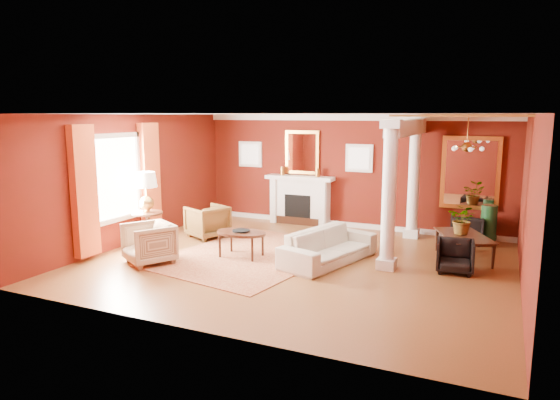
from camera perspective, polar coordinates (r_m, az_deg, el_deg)
The scene contains 27 objects.
ground at distance 9.96m, azimuth 2.00°, elevation -7.11°, with size 8.00×8.00×0.00m, color brown.
room_shell at distance 9.57m, azimuth 2.08°, elevation 4.52°, with size 8.04×7.04×2.92m.
fireplace at distance 13.29m, azimuth 2.27°, elevation 0.02°, with size 1.85×0.42×1.29m.
overmantel_mirror at distance 13.26m, azimuth 2.53°, elevation 5.46°, with size 0.95×0.07×1.15m.
flank_window_left at distance 13.93m, azimuth -3.41°, elevation 5.25°, with size 0.70×0.07×0.70m.
flank_window_right at distance 12.79m, azimuth 9.03°, elevation 4.74°, with size 0.70×0.07×0.70m.
left_window at distance 11.23m, azimuth -17.90°, elevation 1.78°, with size 0.21×2.55×2.60m.
column_front at distance 9.44m, azimuth 12.35°, elevation 0.61°, with size 0.36×0.36×2.80m.
column_back at distance 12.07m, azimuth 15.05°, elevation 2.46°, with size 0.36×0.36×2.80m.
header_beam at distance 10.90m, azimuth 14.37°, elevation 8.04°, with size 0.30×3.20×0.32m, color white.
amber_ceiling at distance 10.60m, azimuth 20.48°, elevation 9.04°, with size 2.30×3.40×0.04m, color gold.
dining_mirror at distance 12.37m, azimuth 20.92°, elevation 2.89°, with size 1.30×0.07×1.70m.
chandelier at distance 10.67m, azimuth 20.57°, elevation 5.69°, with size 0.60×0.62×0.75m.
crown_trim at distance 12.80m, azimuth 8.06°, elevation 9.35°, with size 8.00×0.08×0.16m, color white.
base_trim at distance 13.11m, azimuth 7.77°, elevation -2.80°, with size 8.00×0.08×0.12m, color white.
rug at distance 10.44m, azimuth -3.28°, elevation -6.29°, with size 2.92×3.90×0.02m, color maroon.
sofa at distance 9.88m, azimuth 5.62°, elevation -4.66°, with size 2.24×0.65×0.87m, color beige.
armchair_leopard at distance 11.94m, azimuth -8.30°, elevation -2.26°, with size 0.82×0.77×0.85m, color black.
armchair_stripe at distance 10.12m, azimuth -14.76°, elevation -4.59°, with size 0.85×0.80×0.88m, color tan.
coffee_table at distance 10.22m, azimuth -4.46°, elevation -3.87°, with size 1.06×1.06×0.53m.
coffee_book at distance 10.16m, azimuth -4.85°, elevation -3.04°, with size 0.16×0.02×0.22m, color black.
side_table at distance 11.26m, azimuth -15.02°, elevation 0.48°, with size 0.67×0.67×1.66m.
dining_table at distance 10.72m, azimuth 20.40°, elevation -4.31°, with size 1.43×0.50×0.80m, color black.
dining_chair_near at distance 9.81m, azimuth 19.39°, elevation -5.90°, with size 0.65×0.61×0.67m, color black.
dining_chair_far at distance 12.09m, azimuth 20.53°, elevation -2.98°, with size 0.69×0.65×0.71m, color black.
green_urn at distance 12.09m, azimuth 22.70°, elevation -3.09°, with size 0.38×0.38×0.92m.
potted_plant at distance 10.62m, azimuth 20.28°, elevation -0.90°, with size 0.55×0.61×0.48m, color #26591E.
Camera 1 is at (3.61, -8.82, 2.89)m, focal length 32.00 mm.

